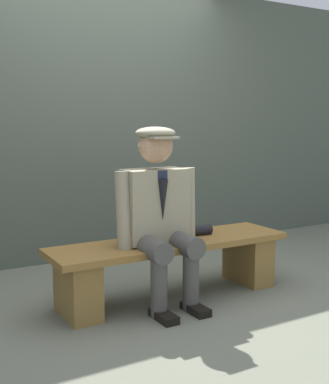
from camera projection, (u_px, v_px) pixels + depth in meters
ground_plane at (171, 297)px, 3.62m from camera, size 30.00×30.00×0.00m
bench at (171, 261)px, 3.58m from camera, size 1.77×0.48×0.42m
seated_man at (159, 209)px, 3.41m from camera, size 0.61×0.58×1.22m
rolled_magazine at (198, 230)px, 3.71m from camera, size 0.22×0.09×0.07m
stadium_wall at (93, 120)px, 4.65m from camera, size 12.00×0.24×2.55m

